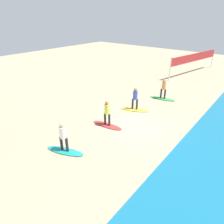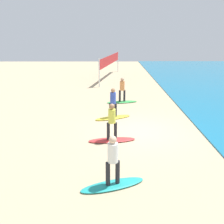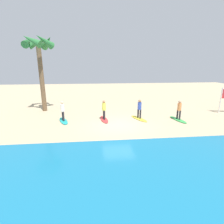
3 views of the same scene
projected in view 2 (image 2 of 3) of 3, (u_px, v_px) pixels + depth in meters
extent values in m
plane|color=tan|center=(139.00, 132.00, 12.16)|extent=(60.00, 60.00, 0.00)
ellipsoid|color=green|center=(122.00, 102.00, 17.16)|extent=(0.94, 2.17, 0.09)
cylinder|color=#232328|center=(124.00, 96.00, 17.06)|extent=(0.14, 0.14, 0.78)
cylinder|color=#232328|center=(120.00, 96.00, 17.00)|extent=(0.14, 0.14, 0.78)
cylinder|color=#E58C4C|center=(122.00, 86.00, 16.81)|extent=(0.32, 0.32, 0.62)
sphere|color=tan|center=(122.00, 79.00, 16.68)|extent=(0.24, 0.24, 0.24)
ellipsoid|color=yellow|center=(113.00, 118.00, 14.05)|extent=(1.33, 2.15, 0.09)
cylinder|color=#232328|center=(116.00, 110.00, 13.97)|extent=(0.14, 0.14, 0.78)
cylinder|color=#232328|center=(110.00, 111.00, 13.85)|extent=(0.14, 0.14, 0.78)
cylinder|color=#334CAD|center=(113.00, 98.00, 13.70)|extent=(0.32, 0.32, 0.62)
sphere|color=#9E704C|center=(113.00, 90.00, 13.56)|extent=(0.24, 0.24, 0.24)
ellipsoid|color=red|center=(112.00, 140.00, 11.13)|extent=(0.83, 2.16, 0.09)
cylinder|color=#232328|center=(115.00, 131.00, 11.02)|extent=(0.14, 0.14, 0.78)
cylinder|color=#232328|center=(108.00, 131.00, 10.98)|extent=(0.14, 0.14, 0.78)
cylinder|color=#E0E04C|center=(112.00, 116.00, 10.78)|extent=(0.32, 0.32, 0.62)
sphere|color=#9E704C|center=(112.00, 107.00, 10.65)|extent=(0.24, 0.24, 0.24)
ellipsoid|color=teal|center=(113.00, 185.00, 7.87)|extent=(1.23, 2.17, 0.09)
cylinder|color=#232328|center=(118.00, 172.00, 7.79)|extent=(0.14, 0.14, 0.78)
cylinder|color=#232328|center=(108.00, 174.00, 7.69)|extent=(0.14, 0.14, 0.78)
cylinder|color=white|center=(113.00, 153.00, 7.52)|extent=(0.32, 0.32, 0.62)
sphere|color=beige|center=(113.00, 140.00, 7.39)|extent=(0.24, 0.24, 0.24)
cylinder|color=silver|center=(118.00, 61.00, 29.99)|extent=(0.10, 0.10, 2.50)
cylinder|color=silver|center=(99.00, 73.00, 21.61)|extent=(0.10, 0.10, 2.50)
cube|color=red|center=(110.00, 60.00, 25.60)|extent=(8.82, 1.87, 0.90)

